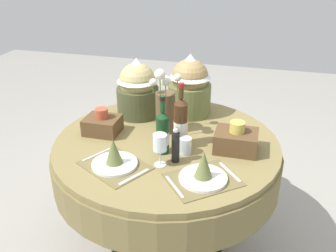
{
  "coord_description": "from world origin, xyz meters",
  "views": [
    {
      "loc": [
        0.5,
        -1.85,
        1.81
      ],
      "look_at": [
        0.0,
        0.03,
        0.83
      ],
      "focal_mm": 39.59,
      "sensor_mm": 36.0,
      "label": 1
    }
  ],
  "objects": [
    {
      "name": "flower_vase",
      "position": [
        -0.04,
        0.11,
        0.92
      ],
      "size": [
        0.17,
        0.22,
        0.43
      ],
      "color": "brown",
      "rests_on": "dining_table"
    },
    {
      "name": "wine_glass_right",
      "position": [
        0.04,
        -0.27,
        0.88
      ],
      "size": [
        0.07,
        0.07,
        0.18
      ],
      "color": "silver",
      "rests_on": "dining_table"
    },
    {
      "name": "ground",
      "position": [
        0.0,
        0.0,
        0.0
      ],
      "size": [
        8.0,
        8.0,
        0.0
      ],
      "primitive_type": "plane",
      "color": "#9E998E"
    },
    {
      "name": "gift_tub_back_left",
      "position": [
        -0.28,
        0.31,
        0.96
      ],
      "size": [
        0.28,
        0.28,
        0.39
      ],
      "color": "#474C2D",
      "rests_on": "dining_table"
    },
    {
      "name": "dining_table",
      "position": [
        0.0,
        0.0,
        0.6
      ],
      "size": [
        1.35,
        1.35,
        0.75
      ],
      "color": "olive",
      "rests_on": "ground"
    },
    {
      "name": "woven_basket_side_left",
      "position": [
        -0.4,
        0.0,
        0.81
      ],
      "size": [
        0.21,
        0.17,
        0.16
      ],
      "color": "brown",
      "rests_on": "dining_table"
    },
    {
      "name": "pepper_mill",
      "position": [
        0.1,
        -0.21,
        0.85
      ],
      "size": [
        0.04,
        0.04,
        0.2
      ],
      "color": "black",
      "rests_on": "dining_table"
    },
    {
      "name": "place_setting_left",
      "position": [
        -0.19,
        -0.34,
        0.8
      ],
      "size": [
        0.42,
        0.39,
        0.16
      ],
      "color": "brown",
      "rests_on": "dining_table"
    },
    {
      "name": "place_setting_right",
      "position": [
        0.28,
        -0.34,
        0.8
      ],
      "size": [
        0.43,
        0.42,
        0.16
      ],
      "color": "brown",
      "rests_on": "dining_table"
    },
    {
      "name": "gift_tub_back_centre",
      "position": [
        0.05,
        0.42,
        0.97
      ],
      "size": [
        0.29,
        0.29,
        0.41
      ],
      "color": "olive",
      "rests_on": "dining_table"
    },
    {
      "name": "wine_bottle_right",
      "position": [
        0.09,
        -0.03,
        0.9
      ],
      "size": [
        0.08,
        0.08,
        0.38
      ],
      "color": "#422814",
      "rests_on": "dining_table"
    },
    {
      "name": "woven_basket_side_right",
      "position": [
        0.4,
        -0.01,
        0.82
      ],
      "size": [
        0.24,
        0.19,
        0.17
      ],
      "color": "brown",
      "rests_on": "dining_table"
    },
    {
      "name": "wine_bottle_left",
      "position": [
        0.01,
        -0.13,
        0.88
      ],
      "size": [
        0.07,
        0.07,
        0.34
      ],
      "color": "#143819",
      "rests_on": "dining_table"
    },
    {
      "name": "tumbler_near_right",
      "position": [
        0.14,
        -0.12,
        0.8
      ],
      "size": [
        0.07,
        0.07,
        0.1
      ],
      "primitive_type": "cylinder",
      "color": "silver",
      "rests_on": "dining_table"
    }
  ]
}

